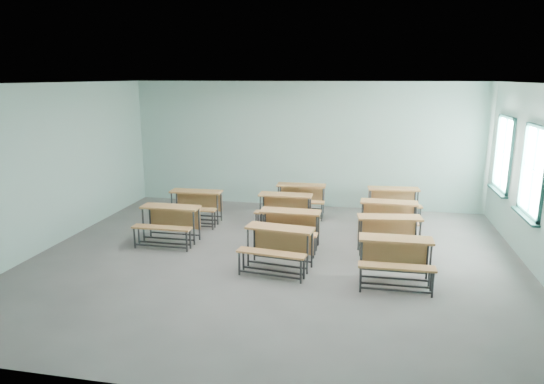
{
  "coord_description": "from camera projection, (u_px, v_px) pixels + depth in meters",
  "views": [
    {
      "loc": [
        1.62,
        -8.29,
        3.31
      ],
      "look_at": [
        -0.29,
        1.2,
        1.0
      ],
      "focal_mm": 32.0,
      "sensor_mm": 36.0,
      "label": 1
    }
  ],
  "objects": [
    {
      "name": "desk_unit_r0c2",
      "position": [
        395.0,
        254.0,
        7.87
      ],
      "size": [
        1.2,
        0.82,
        0.74
      ],
      "rotation": [
        0.0,
        0.0,
        0.02
      ],
      "color": "#AB723D",
      "rests_on": "ground"
    },
    {
      "name": "desk_unit_r0c1",
      "position": [
        278.0,
        242.0,
        8.44
      ],
      "size": [
        1.28,
        0.94,
        0.74
      ],
      "rotation": [
        0.0,
        0.0,
        -0.13
      ],
      "color": "#AB723D",
      "rests_on": "ground"
    },
    {
      "name": "desk_unit_r3c1",
      "position": [
        301.0,
        195.0,
        11.79
      ],
      "size": [
        1.21,
        0.83,
        0.74
      ],
      "rotation": [
        0.0,
        0.0,
        0.03
      ],
      "color": "#AB723D",
      "rests_on": "ground"
    },
    {
      "name": "desk_unit_r2c2",
      "position": [
        389.0,
        214.0,
        10.18
      ],
      "size": [
        1.21,
        0.82,
        0.74
      ],
      "rotation": [
        0.0,
        0.0,
        -0.02
      ],
      "color": "#AB723D",
      "rests_on": "ground"
    },
    {
      "name": "desk_unit_r1c0",
      "position": [
        169.0,
        219.0,
        9.82
      ],
      "size": [
        1.19,
        0.8,
        0.74
      ],
      "rotation": [
        0.0,
        0.0,
        0.0
      ],
      "color": "#AB723D",
      "rests_on": "ground"
    },
    {
      "name": "desk_unit_r1c1",
      "position": [
        289.0,
        224.0,
        9.49
      ],
      "size": [
        1.2,
        0.81,
        0.74
      ],
      "rotation": [
        0.0,
        0.0,
        -0.01
      ],
      "color": "#AB723D",
      "rests_on": "ground"
    },
    {
      "name": "desk_unit_r3c2",
      "position": [
        394.0,
        199.0,
        11.41
      ],
      "size": [
        1.25,
        0.9,
        0.74
      ],
      "rotation": [
        0.0,
        0.0,
        0.09
      ],
      "color": "#AB723D",
      "rests_on": "ground"
    },
    {
      "name": "desk_unit_r1c2",
      "position": [
        390.0,
        231.0,
        9.08
      ],
      "size": [
        1.28,
        0.95,
        0.74
      ],
      "rotation": [
        0.0,
        0.0,
        0.13
      ],
      "color": "#AB723D",
      "rests_on": "ground"
    },
    {
      "name": "room",
      "position": [
        279.0,
        175.0,
        8.63
      ],
      "size": [
        9.04,
        8.04,
        3.24
      ],
      "color": "slate",
      "rests_on": "ground"
    },
    {
      "name": "desk_unit_r2c1",
      "position": [
        285.0,
        206.0,
        10.82
      ],
      "size": [
        1.19,
        0.8,
        0.74
      ],
      "rotation": [
        0.0,
        0.0,
        -0.01
      ],
      "color": "#AB723D",
      "rests_on": "ground"
    },
    {
      "name": "desk_unit_r2c0",
      "position": [
        195.0,
        202.0,
        11.14
      ],
      "size": [
        1.21,
        0.83,
        0.74
      ],
      "rotation": [
        0.0,
        0.0,
        0.03
      ],
      "color": "#AB723D",
      "rests_on": "ground"
    }
  ]
}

